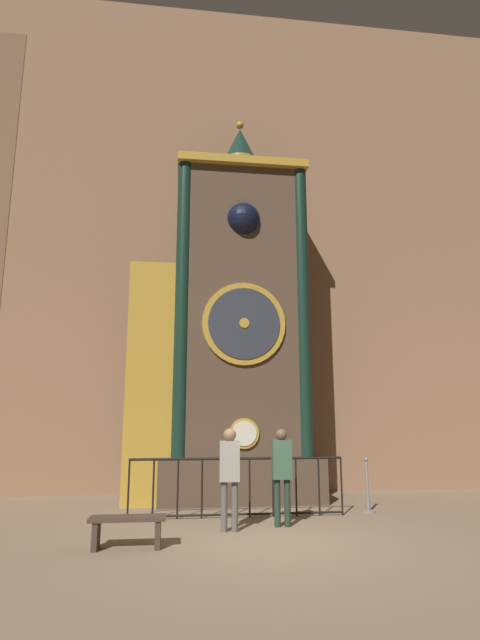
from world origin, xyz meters
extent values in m
plane|color=#847056|center=(0.00, 0.00, 0.00)|extent=(28.00, 28.00, 0.00)
cube|color=#936B4C|center=(0.00, 5.49, 7.14)|extent=(24.00, 0.30, 14.28)
cube|color=brown|center=(-0.05, 3.97, 0.49)|extent=(3.73, 1.61, 0.99)
cube|color=brown|center=(-0.05, 3.97, 4.58)|extent=(2.98, 1.40, 7.19)
cube|color=gold|center=(-0.05, 3.87, 8.08)|extent=(3.22, 1.54, 0.20)
cylinder|color=gold|center=(-0.05, 3.24, 1.54)|extent=(0.66, 0.05, 0.66)
cylinder|color=silver|center=(-0.05, 3.21, 1.54)|extent=(0.54, 0.03, 0.54)
cylinder|color=gold|center=(-0.05, 3.24, 4.01)|extent=(1.93, 0.07, 1.93)
cylinder|color=#2D333D|center=(-0.05, 3.20, 4.01)|extent=(1.66, 0.04, 1.66)
cylinder|color=gold|center=(-0.05, 3.18, 4.01)|extent=(0.23, 0.03, 0.23)
cube|color=#30241B|center=(-0.05, 3.76, 6.60)|extent=(1.01, 0.42, 1.01)
sphere|color=black|center=(-0.05, 3.34, 6.60)|extent=(0.81, 0.81, 0.81)
cylinder|color=#142D23|center=(-1.47, 3.37, 4.58)|extent=(0.34, 0.34, 7.19)
cylinder|color=#142D23|center=(1.38, 3.37, 4.58)|extent=(0.34, 0.34, 7.19)
cylinder|color=gold|center=(-0.05, 3.97, 8.33)|extent=(0.92, 0.92, 0.30)
cone|color=#163227|center=(-0.05, 3.97, 8.95)|extent=(0.88, 0.88, 0.94)
sphere|color=gold|center=(-0.05, 3.97, 9.54)|extent=(0.20, 0.20, 0.20)
cube|color=#4C3828|center=(-2.13, 4.02, 2.73)|extent=(1.07, 1.19, 5.45)
cube|color=gold|center=(-2.13, 3.41, 2.73)|extent=(1.13, 0.06, 5.45)
cylinder|color=black|center=(-2.40, 2.06, 0.55)|extent=(0.04, 0.04, 1.11)
cylinder|color=black|center=(-1.94, 2.06, 0.55)|extent=(0.04, 0.04, 1.11)
cylinder|color=black|center=(-1.48, 2.06, 0.55)|extent=(0.04, 0.04, 1.11)
cylinder|color=black|center=(-1.02, 2.06, 0.55)|extent=(0.04, 0.04, 1.11)
cylinder|color=black|center=(-0.56, 2.06, 0.55)|extent=(0.04, 0.04, 1.11)
cylinder|color=black|center=(-0.10, 2.06, 0.55)|extent=(0.04, 0.04, 1.11)
cylinder|color=black|center=(0.36, 2.06, 0.55)|extent=(0.04, 0.04, 1.11)
cylinder|color=black|center=(0.82, 2.06, 0.55)|extent=(0.04, 0.04, 1.11)
cylinder|color=black|center=(1.28, 2.06, 0.55)|extent=(0.04, 0.04, 1.11)
cylinder|color=black|center=(1.74, 2.06, 0.55)|extent=(0.04, 0.04, 1.11)
cylinder|color=black|center=(-0.33, 2.06, 1.09)|extent=(4.14, 0.05, 0.05)
cylinder|color=black|center=(-0.33, 2.06, 0.06)|extent=(4.14, 0.04, 0.04)
cylinder|color=#58554F|center=(-0.71, 0.85, 0.40)|extent=(0.11, 0.11, 0.80)
cylinder|color=#58554F|center=(-0.53, 0.85, 0.40)|extent=(0.11, 0.11, 0.80)
cube|color=gray|center=(-0.62, 0.85, 1.14)|extent=(0.36, 0.25, 0.67)
sphere|color=#8C664C|center=(-0.62, 0.85, 1.57)|extent=(0.22, 0.22, 0.22)
cylinder|color=#213427|center=(0.26, 1.14, 0.40)|extent=(0.11, 0.11, 0.80)
cylinder|color=#213427|center=(0.44, 1.14, 0.40)|extent=(0.11, 0.11, 0.80)
cube|color=#385642|center=(0.35, 1.14, 1.14)|extent=(0.35, 0.23, 0.68)
sphere|color=brown|center=(0.35, 1.14, 1.57)|extent=(0.20, 0.20, 0.20)
cylinder|color=gray|center=(2.36, 2.29, 0.02)|extent=(0.28, 0.28, 0.04)
cylinder|color=gray|center=(2.36, 2.29, 0.50)|extent=(0.06, 0.06, 1.00)
sphere|color=gray|center=(2.36, 2.29, 1.03)|extent=(0.09, 0.09, 0.09)
cube|color=#423328|center=(-2.21, -0.06, 0.41)|extent=(1.11, 0.40, 0.05)
cube|color=#423328|center=(-2.65, -0.06, 0.20)|extent=(0.08, 0.36, 0.39)
cube|color=#423328|center=(-1.77, -0.06, 0.20)|extent=(0.08, 0.36, 0.39)
camera|label=1|loc=(-1.54, -7.93, 1.82)|focal=28.00mm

